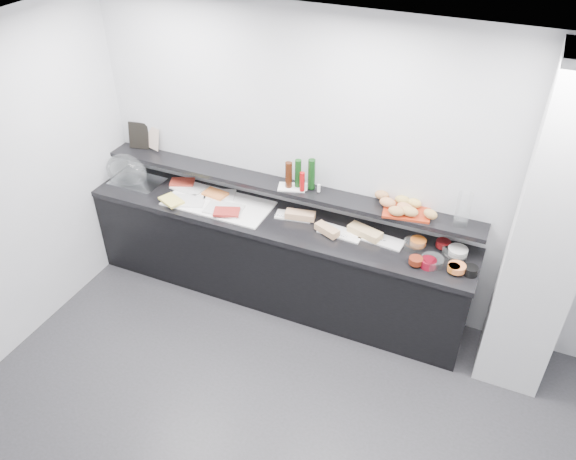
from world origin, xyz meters
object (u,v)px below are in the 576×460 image
at_px(sandwich_plate_mid, 341,233).
at_px(carafe, 463,210).
at_px(condiment_tray, 292,187).
at_px(bread_tray, 407,211).
at_px(framed_print, 139,136).
at_px(cloche_base, 138,183).

bearing_deg(sandwich_plate_mid, carafe, 12.97).
distance_m(sandwich_plate_mid, condiment_tray, 0.60).
xyz_separation_m(bread_tray, carafe, (0.44, -0.02, 0.14)).
height_order(framed_print, condiment_tray, framed_print).
xyz_separation_m(framed_print, bread_tray, (2.73, -0.08, -0.12)).
bearing_deg(cloche_base, bread_tray, 4.95).
xyz_separation_m(sandwich_plate_mid, carafe, (0.94, 0.15, 0.39)).
distance_m(sandwich_plate_mid, bread_tray, 0.59).
distance_m(cloche_base, condiment_tray, 1.60).
height_order(condiment_tray, bread_tray, bread_tray).
relative_size(sandwich_plate_mid, condiment_tray, 1.59).
bearing_deg(bread_tray, condiment_tray, 171.87).
xyz_separation_m(cloche_base, condiment_tray, (1.58, 0.17, 0.24)).
xyz_separation_m(cloche_base, bread_tray, (2.60, 0.20, 0.24)).
xyz_separation_m(framed_print, condiment_tray, (1.70, -0.11, -0.12)).
height_order(sandwich_plate_mid, carafe, carafe).
distance_m(sandwich_plate_mid, carafe, 1.03).
distance_m(cloche_base, bread_tray, 2.62).
bearing_deg(condiment_tray, framed_print, 159.42).
bearing_deg(sandwich_plate_mid, cloche_base, -175.60).
relative_size(cloche_base, condiment_tray, 2.06).
bearing_deg(carafe, framed_print, 178.21).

